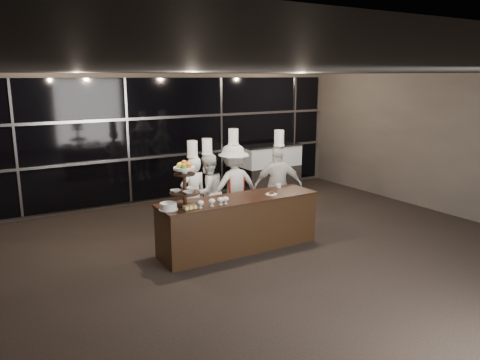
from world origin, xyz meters
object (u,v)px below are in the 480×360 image
display_case (270,166)px  chef_a (193,194)px  display_stand (185,180)px  chef_c (234,185)px  buffet_counter (239,223)px  chef_b (208,191)px  layer_cake (168,206)px  chef_d (278,186)px

display_case → chef_a: bearing=-148.3°
display_stand → chef_c: (1.56, 1.13, -0.50)m
buffet_counter → chef_c: bearing=63.8°
chef_c → chef_a: bearing=178.5°
display_stand → display_case: 4.89m
chef_b → buffet_counter: bearing=-92.2°
chef_a → display_stand: bearing=-121.0°
chef_a → chef_c: chef_c is taller
display_stand → layer_cake: size_ratio=2.48×
buffet_counter → display_stand: size_ratio=3.81×
chef_d → chef_c: bearing=150.5°
chef_c → chef_d: 0.88m
layer_cake → chef_b: bearing=43.9°
buffet_counter → chef_b: bearing=87.8°
buffet_counter → chef_c: 1.32m
display_stand → chef_d: size_ratio=0.39×
display_case → chef_b: (-2.72, -1.80, 0.08)m
display_stand → layer_cake: 0.48m
chef_b → chef_c: size_ratio=0.91×
layer_cake → chef_c: size_ratio=0.15×
chef_a → chef_c: (0.86, -0.02, 0.06)m
display_stand → display_case: bearing=39.1°
display_case → chef_c: (-2.21, -1.92, 0.15)m
display_case → chef_d: 2.77m
display_stand → display_case: size_ratio=0.48×
display_stand → chef_a: size_ratio=0.42×
chef_d → chef_a: bearing=164.4°
layer_cake → buffet_counter: bearing=2.2°
chef_c → chef_d: chef_c is taller
buffet_counter → display_stand: 1.33m
display_case → buffet_counter: bearing=-132.1°
layer_cake → display_case: display_case is taller
display_case → chef_d: bearing=-121.5°
display_stand → chef_b: size_ratio=0.42×
display_stand → layer_cake: display_stand is taller
display_stand → chef_a: (0.70, 1.16, -0.56)m
chef_b → chef_d: chef_d is taller
display_stand → layer_cake: bearing=-170.7°
buffet_counter → chef_d: chef_d is taller
layer_cake → chef_d: (2.63, 0.75, -0.14)m
layer_cake → chef_c: chef_c is taller
chef_a → chef_d: 1.69m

